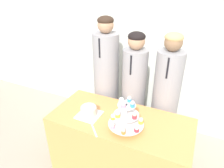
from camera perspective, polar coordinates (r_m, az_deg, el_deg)
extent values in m
cube|color=silver|center=(2.76, 11.99, 13.56)|extent=(9.00, 0.06, 2.70)
cube|color=#EF9951|center=(2.28, 2.18, -17.50)|extent=(1.42, 0.65, 0.76)
cube|color=white|center=(2.08, -6.56, -8.74)|extent=(0.23, 0.23, 0.01)
cylinder|color=silver|center=(2.06, -6.63, -7.68)|extent=(0.16, 0.16, 0.08)
ellipsoid|color=silver|center=(2.03, -6.70, -6.65)|extent=(0.16, 0.16, 0.06)
cube|color=silver|center=(1.91, -5.24, -12.75)|extent=(0.16, 0.17, 0.00)
cube|color=brown|center=(2.03, -6.36, -9.99)|extent=(0.08, 0.08, 0.01)
cylinder|color=silver|center=(1.84, 4.09, -9.30)|extent=(0.02, 0.02, 0.26)
cylinder|color=silver|center=(1.89, 4.01, -11.24)|extent=(0.33, 0.33, 0.01)
cylinder|color=silver|center=(1.83, 4.12, -8.71)|extent=(0.23, 0.23, 0.01)
cylinder|color=silver|center=(1.77, 4.23, -6.00)|extent=(0.16, 0.16, 0.01)
cylinder|color=orange|center=(1.77, 3.30, -13.64)|extent=(0.04, 0.04, 0.03)
sphere|color=beige|center=(1.76, 3.32, -13.06)|extent=(0.04, 0.04, 0.04)
cylinder|color=#E5333D|center=(1.81, 7.04, -12.94)|extent=(0.04, 0.04, 0.03)
sphere|color=silver|center=(1.79, 7.09, -12.30)|extent=(0.04, 0.04, 0.04)
cylinder|color=yellow|center=(1.90, 8.23, -10.71)|extent=(0.05, 0.05, 0.03)
sphere|color=#F4E5C6|center=(1.88, 8.29, -10.06)|extent=(0.04, 0.04, 0.04)
cylinder|color=orange|center=(1.97, 6.43, -8.82)|extent=(0.04, 0.04, 0.03)
sphere|color=silver|center=(1.96, 6.47, -8.20)|extent=(0.04, 0.04, 0.04)
cylinder|color=orange|center=(1.99, 2.70, -8.45)|extent=(0.04, 0.04, 0.02)
sphere|color=beige|center=(1.97, 2.71, -7.91)|extent=(0.04, 0.04, 0.04)
cylinder|color=yellow|center=(1.93, 0.26, -9.68)|extent=(0.04, 0.04, 0.02)
sphere|color=silver|center=(1.91, 0.26, -9.09)|extent=(0.04, 0.04, 0.04)
cylinder|color=pink|center=(1.82, 0.16, -12.14)|extent=(0.04, 0.04, 0.03)
sphere|color=white|center=(1.81, 0.17, -11.51)|extent=(0.04, 0.04, 0.04)
cylinder|color=#E5333D|center=(1.89, 4.32, -6.67)|extent=(0.04, 0.04, 0.03)
sphere|color=silver|center=(1.88, 4.35, -6.02)|extent=(0.04, 0.04, 0.04)
cylinder|color=yellow|center=(1.78, 1.63, -9.03)|extent=(0.04, 0.04, 0.03)
sphere|color=white|center=(1.77, 1.64, -8.33)|extent=(0.04, 0.04, 0.04)
cylinder|color=#E5333D|center=(1.78, 6.46, -9.30)|extent=(0.04, 0.04, 0.03)
sphere|color=beige|center=(1.76, 6.51, -8.57)|extent=(0.04, 0.04, 0.04)
cylinder|color=#3893DB|center=(1.74, 5.86, -6.08)|extent=(0.04, 0.04, 0.03)
sphere|color=silver|center=(1.72, 5.90, -5.34)|extent=(0.04, 0.04, 0.04)
cylinder|color=#3893DB|center=(1.80, 4.98, -4.64)|extent=(0.04, 0.04, 0.03)
sphere|color=white|center=(1.79, 5.01, -4.00)|extent=(0.03, 0.03, 0.03)
cylinder|color=white|center=(1.78, 2.68, -5.19)|extent=(0.05, 0.05, 0.02)
sphere|color=white|center=(1.76, 2.70, -4.49)|extent=(0.05, 0.05, 0.05)
cylinder|color=pink|center=(1.72, 3.28, -6.33)|extent=(0.04, 0.04, 0.03)
sphere|color=silver|center=(1.70, 3.30, -5.58)|extent=(0.04, 0.04, 0.04)
cylinder|color=#939399|center=(2.58, -1.58, -1.66)|extent=(0.31, 0.31, 1.46)
sphere|color=tan|center=(2.30, -1.85, 16.51)|extent=(0.18, 0.18, 0.18)
ellipsoid|color=#332319|center=(2.29, -1.87, 17.74)|extent=(0.19, 0.19, 0.10)
cube|color=black|center=(2.22, -3.62, 10.14)|extent=(0.02, 0.01, 0.22)
cylinder|color=#939399|center=(2.50, 6.01, -4.80)|extent=(0.29, 0.29, 1.32)
sphere|color=tan|center=(2.19, 6.99, 12.04)|extent=(0.19, 0.19, 0.19)
ellipsoid|color=black|center=(2.18, 7.07, 13.34)|extent=(0.19, 0.19, 0.10)
cube|color=black|center=(2.13, 5.40, 5.33)|extent=(0.02, 0.01, 0.22)
cylinder|color=#939399|center=(2.42, 14.65, -6.37)|extent=(0.30, 0.30, 1.35)
sphere|color=#8E6B4C|center=(2.10, 17.16, 11.31)|extent=(0.18, 0.18, 0.18)
ellipsoid|color=tan|center=(2.09, 17.36, 12.62)|extent=(0.19, 0.19, 0.10)
cube|color=black|center=(2.03, 15.59, 4.31)|extent=(0.02, 0.01, 0.22)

